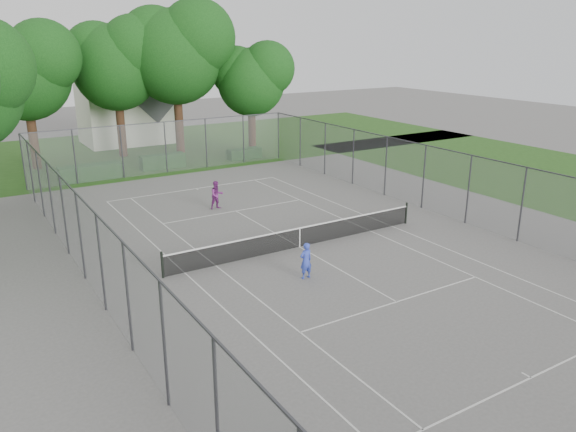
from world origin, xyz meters
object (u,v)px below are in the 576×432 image
tennis_net (300,236)px  woman_player (217,195)px  house (125,100)px  girl_player (306,261)px

tennis_net → woman_player: woman_player is taller
woman_player → house: bearing=84.3°
tennis_net → house: 30.09m
house → girl_player: bearing=-94.8°
house → woman_player: bearing=-94.6°
tennis_net → woman_player: size_ratio=8.27×
house → woman_player: house is taller
tennis_net → house: (1.15, 29.89, 3.20)m
house → woman_player: 22.82m
tennis_net → girl_player: (-1.62, -2.95, 0.22)m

